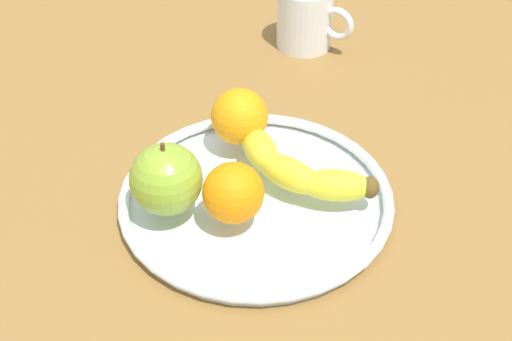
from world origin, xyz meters
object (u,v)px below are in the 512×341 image
fruit_bowl (256,198)px  banana (297,170)px  apple (166,179)px  orange_front_right (239,117)px  orange_back_right (235,194)px  ambient_mug (306,18)px

fruit_bowl → banana: 5.39cm
apple → banana: bearing=48.2°
banana → fruit_bowl: bearing=-121.2°
banana → apple: apple is taller
fruit_bowl → apple: size_ratio=3.54×
fruit_bowl → orange_front_right: bearing=133.4°
orange_back_right → ambient_mug: bearing=108.2°
orange_front_right → ambient_mug: bearing=102.0°
fruit_bowl → ambient_mug: size_ratio=2.58×
banana → apple: size_ratio=2.23×
apple → orange_back_right: size_ratio=1.32×
orange_back_right → banana: bearing=71.8°
orange_front_right → orange_back_right: 12.94cm
orange_front_right → ambient_mug: size_ratio=0.57×
orange_back_right → ambient_mug: 38.65cm
banana → orange_back_right: 8.63cm
apple → orange_front_right: size_ratio=1.27×
fruit_bowl → orange_back_right: size_ratio=4.68×
orange_back_right → ambient_mug: ambient_mug is taller
orange_front_right → ambient_mug: 26.18cm
banana → ambient_mug: bearing=123.1°
orange_back_right → ambient_mug: size_ratio=0.55×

